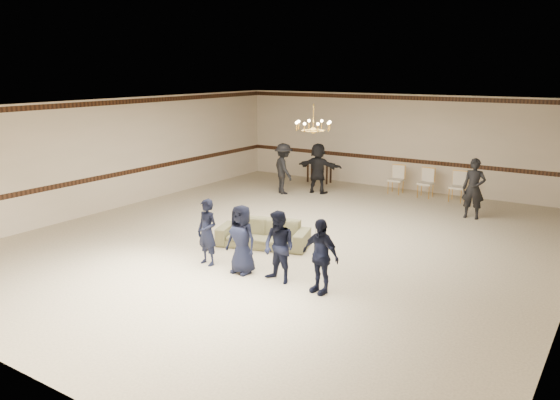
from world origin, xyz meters
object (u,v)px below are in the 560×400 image
at_px(boy_c, 279,247).
at_px(banquet_chair_mid, 426,183).
at_px(settee, 263,233).
at_px(banquet_chair_right, 457,187).
at_px(boy_b, 242,239).
at_px(adult_left, 284,169).
at_px(boy_a, 207,232).
at_px(adult_right, 474,189).
at_px(chandelier, 313,117).
at_px(banquet_chair_left, 396,180).
at_px(boy_d, 320,256).
at_px(console_table, 319,172).
at_px(adult_mid, 318,168).

distance_m(boy_c, banquet_chair_mid, 8.52).
xyz_separation_m(settee, banquet_chair_right, (2.50, 6.88, 0.16)).
bearing_deg(boy_b, adult_left, 119.02).
bearing_deg(adult_left, settee, 154.22).
bearing_deg(boy_a, adult_right, 68.61).
distance_m(adult_left, banquet_chair_right, 5.49).
bearing_deg(settee, banquet_chair_mid, 60.83).
height_order(chandelier, banquet_chair_left, chandelier).
distance_m(boy_c, boy_d, 0.90).
height_order(adult_left, banquet_chair_right, adult_left).
bearing_deg(boy_c, chandelier, 118.96).
relative_size(boy_d, banquet_chair_left, 1.52).
xyz_separation_m(banquet_chair_mid, banquet_chair_right, (1.00, 0.00, 0.00)).
relative_size(boy_b, settee, 0.67).
xyz_separation_m(boy_d, console_table, (-4.92, 8.72, -0.33)).
relative_size(boy_a, console_table, 1.60).
xyz_separation_m(adult_right, banquet_chair_mid, (-1.91, 1.72, -0.37)).
distance_m(adult_right, banquet_chair_right, 1.98).
distance_m(boy_c, console_table, 9.60).
bearing_deg(boy_b, settee, 113.43).
bearing_deg(banquet_chair_right, banquet_chair_mid, 176.83).
relative_size(banquet_chair_left, banquet_chair_right, 1.00).
relative_size(banquet_chair_left, banquet_chair_mid, 1.00).
height_order(chandelier, adult_mid, chandelier).
height_order(boy_a, banquet_chair_left, boy_a).
xyz_separation_m(boy_a, boy_d, (2.70, 0.00, 0.00)).
bearing_deg(adult_mid, boy_a, 96.96).
bearing_deg(adult_right, console_table, 159.03).
xyz_separation_m(adult_left, console_table, (0.09, 2.22, -0.46)).
bearing_deg(banquet_chair_right, boy_d, -93.72).
bearing_deg(chandelier, boy_d, -57.82).
distance_m(adult_left, adult_right, 6.01).
xyz_separation_m(adult_mid, console_table, (-0.81, 1.52, -0.46)).
bearing_deg(chandelier, console_table, 117.64).
height_order(boy_a, adult_mid, adult_mid).
bearing_deg(adult_left, banquet_chair_mid, -117.54).
relative_size(adult_left, banquet_chair_left, 1.79).
height_order(boy_d, adult_left, adult_left).
bearing_deg(banquet_chair_left, settee, -97.42).
relative_size(boy_a, adult_mid, 0.85).
bearing_deg(adult_right, chandelier, -134.98).
height_order(boy_a, banquet_chair_mid, boy_a).
bearing_deg(console_table, adult_right, -15.40).
relative_size(settee, console_table, 2.39).
distance_m(boy_b, adult_left, 7.25).
relative_size(adult_left, banquet_chair_right, 1.79).
relative_size(boy_b, banquet_chair_right, 1.52).
bearing_deg(banquet_chair_mid, console_table, 179.94).
height_order(adult_left, banquet_chair_mid, adult_left).
height_order(boy_c, settee, boy_c).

